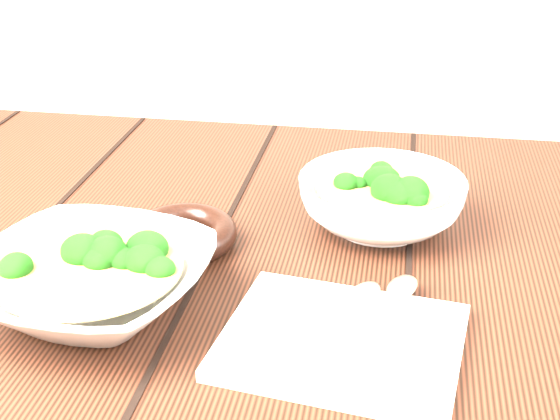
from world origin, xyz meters
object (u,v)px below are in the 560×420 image
soup_bowl_back (381,200)px  napkin (342,341)px  trivet (183,234)px  table (231,357)px  soup_bowl_front (90,280)px

soup_bowl_back → napkin: (-0.02, -0.23, -0.03)m
trivet → napkin: (0.18, -0.15, -0.01)m
table → soup_bowl_back: size_ratio=6.18×
trivet → napkin: 0.23m
soup_bowl_back → napkin: soup_bowl_back is taller
soup_bowl_back → trivet: size_ratio=1.74×
soup_bowl_back → napkin: 0.23m
table → soup_bowl_back: bearing=34.6°
soup_bowl_front → napkin: 0.23m
soup_bowl_front → soup_bowl_back: 0.32m
table → napkin: size_ratio=6.17×
soup_bowl_front → table: bearing=45.9°
trivet → soup_bowl_front: bearing=-111.2°
table → soup_bowl_back: 0.23m
table → napkin: 0.22m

